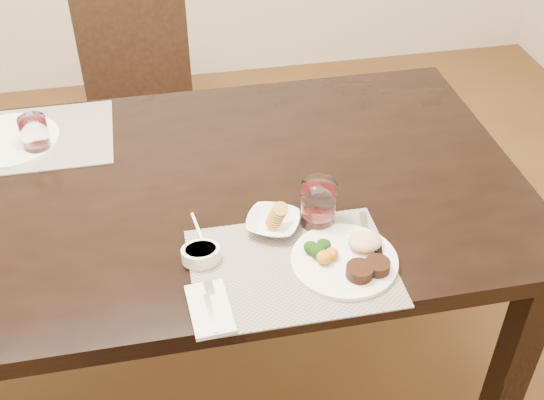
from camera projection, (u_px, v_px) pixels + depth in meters
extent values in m
plane|color=#472D16|center=(172.00, 371.00, 2.24)|extent=(4.50, 4.50, 0.00)
cube|color=black|center=(146.00, 199.00, 1.79)|extent=(2.00, 1.00, 0.05)
cube|color=black|center=(514.00, 361.00, 1.84)|extent=(0.08, 0.08, 0.70)
cube|color=black|center=(406.00, 178.00, 2.48)|extent=(0.08, 0.08, 0.70)
cube|color=black|center=(143.00, 123.00, 2.62)|extent=(0.42, 0.42, 0.04)
cube|color=black|center=(105.00, 203.00, 2.60)|extent=(0.04, 0.04, 0.41)
cube|color=black|center=(199.00, 192.00, 2.65)|extent=(0.04, 0.04, 0.41)
cube|color=black|center=(105.00, 151.00, 2.87)|extent=(0.04, 0.04, 0.41)
cube|color=black|center=(190.00, 141.00, 2.93)|extent=(0.04, 0.04, 0.41)
cube|color=black|center=(133.00, 43.00, 2.61)|extent=(0.42, 0.04, 0.45)
cube|color=gray|center=(292.00, 267.00, 1.55)|extent=(0.46, 0.34, 0.00)
cube|color=gray|center=(31.00, 139.00, 1.96)|extent=(0.46, 0.34, 0.00)
cylinder|color=white|center=(344.00, 261.00, 1.56)|extent=(0.25, 0.25, 0.01)
cylinder|color=black|center=(360.00, 271.00, 1.50)|extent=(0.06, 0.06, 0.03)
cylinder|color=black|center=(377.00, 266.00, 1.52)|extent=(0.06, 0.06, 0.02)
ellipsoid|color=tan|center=(365.00, 241.00, 1.58)|extent=(0.08, 0.07, 0.03)
ellipsoid|color=#17430D|center=(318.00, 251.00, 1.55)|extent=(0.04, 0.04, 0.03)
ellipsoid|color=orange|center=(324.00, 257.00, 1.54)|extent=(0.04, 0.04, 0.03)
cube|color=white|center=(210.00, 309.00, 1.44)|extent=(0.09, 0.16, 0.01)
cube|color=silver|center=(211.00, 313.00, 1.42)|extent=(0.02, 0.11, 0.00)
cube|color=silver|center=(209.00, 288.00, 1.48)|extent=(0.02, 0.04, 0.00)
cube|color=silver|center=(365.00, 230.00, 1.65)|extent=(0.04, 0.13, 0.00)
cube|color=black|center=(379.00, 259.00, 1.56)|extent=(0.04, 0.10, 0.01)
imported|color=white|center=(273.00, 223.00, 1.64)|extent=(0.17, 0.17, 0.03)
cylinder|color=#AB8336|center=(273.00, 216.00, 1.63)|extent=(0.04, 0.05, 0.04)
cylinder|color=white|center=(201.00, 254.00, 1.56)|extent=(0.09, 0.09, 0.03)
cylinder|color=#0D350C|center=(201.00, 251.00, 1.55)|extent=(0.07, 0.07, 0.01)
cube|color=silver|center=(197.00, 227.00, 1.58)|extent=(0.01, 0.06, 0.04)
cylinder|color=white|center=(318.00, 203.00, 1.63)|extent=(0.09, 0.09, 0.12)
cylinder|color=#330407|center=(318.00, 218.00, 1.66)|extent=(0.07, 0.07, 0.03)
cylinder|color=white|center=(9.00, 140.00, 1.94)|extent=(0.28, 0.28, 0.01)
cylinder|color=white|center=(35.00, 134.00, 1.88)|extent=(0.08, 0.08, 0.10)
cylinder|color=#330407|center=(38.00, 146.00, 1.91)|extent=(0.06, 0.06, 0.03)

